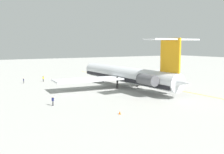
% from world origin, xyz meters
% --- Properties ---
extents(ground, '(325.84, 325.84, 0.00)m').
position_xyz_m(ground, '(0.00, 0.00, 0.00)').
color(ground, '#ADADA8').
extents(main_jetliner, '(43.44, 38.62, 12.66)m').
position_xyz_m(main_jetliner, '(4.67, 11.74, 3.45)').
color(main_jetliner, silver).
rests_on(main_jetliner, ground).
extents(ground_crew_near_nose, '(0.29, 0.46, 1.81)m').
position_xyz_m(ground_crew_near_nose, '(-5.49, 35.04, 1.15)').
color(ground_crew_near_nose, black).
rests_on(ground_crew_near_nose, ground).
extents(ground_crew_near_tail, '(0.40, 0.26, 1.64)m').
position_xyz_m(ground_crew_near_tail, '(26.45, 34.02, 1.04)').
color(ground_crew_near_tail, black).
rests_on(ground_crew_near_tail, ground).
extents(ground_crew_portside, '(0.38, 0.30, 1.78)m').
position_xyz_m(ground_crew_portside, '(27.20, 28.01, 1.13)').
color(ground_crew_portside, black).
rests_on(ground_crew_portside, ground).
extents(ground_crew_starboard, '(0.37, 0.31, 1.78)m').
position_xyz_m(ground_crew_starboard, '(24.24, -7.61, 1.13)').
color(ground_crew_starboard, black).
rests_on(ground_crew_starboard, ground).
extents(safety_cone_nose, '(0.40, 0.40, 0.55)m').
position_xyz_m(safety_cone_nose, '(-16.72, 27.38, 0.28)').
color(safety_cone_nose, '#EA590F').
rests_on(safety_cone_nose, ground).
extents(taxiway_centreline, '(90.92, 3.59, 0.01)m').
position_xyz_m(taxiway_centreline, '(5.89, 3.28, 0.00)').
color(taxiway_centreline, gold).
rests_on(taxiway_centreline, ground).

